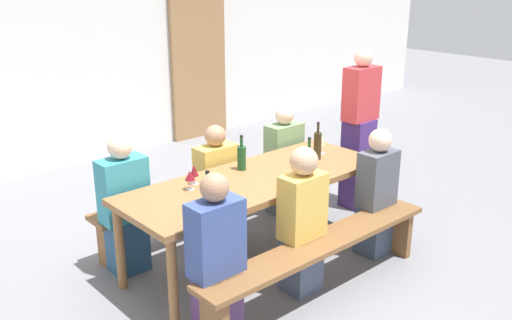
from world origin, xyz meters
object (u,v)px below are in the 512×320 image
at_px(tasting_table, 256,186).
at_px(seated_guest_far_1, 216,186).
at_px(seated_guest_far_2, 284,163).
at_px(wine_glass_0, 322,141).
at_px(wine_glass_1, 194,171).
at_px(bench_far, 204,196).
at_px(seated_guest_near_0, 216,260).
at_px(wine_bottle_3, 318,145).
at_px(bench_near, 320,252).
at_px(wooden_door, 199,64).
at_px(wine_glass_2, 190,176).
at_px(standing_host, 359,133).
at_px(wine_bottle_1, 309,160).
at_px(seated_guest_far_0, 125,209).
at_px(seated_guest_near_2, 376,196).
at_px(wine_bottle_0, 242,157).
at_px(seated_guest_near_1, 302,223).
at_px(wine_bottle_2, 208,198).

height_order(tasting_table, seated_guest_far_1, seated_guest_far_1).
bearing_deg(seated_guest_far_1, seated_guest_far_2, 90.00).
relative_size(wine_glass_0, wine_glass_1, 1.12).
xyz_separation_m(bench_far, seated_guest_far_2, (0.87, -0.15, 0.16)).
bearing_deg(seated_guest_near_0, wine_bottle_3, -70.34).
xyz_separation_m(bench_near, wine_glass_1, (-0.46, 0.93, 0.50)).
bearing_deg(wooden_door, seated_guest_far_2, -109.81).
relative_size(wine_bottle_3, wine_glass_2, 2.20).
xyz_separation_m(seated_guest_far_1, standing_host, (1.51, -0.38, 0.29)).
distance_m(tasting_table, bench_far, 0.79).
height_order(wooden_door, standing_host, wooden_door).
bearing_deg(wine_bottle_1, wine_glass_1, 153.01).
relative_size(wooden_door, wine_glass_1, 13.28).
bearing_deg(wooden_door, tasting_table, -119.29).
bearing_deg(seated_guest_far_0, wine_bottle_1, 58.26).
distance_m(wine_bottle_3, standing_host, 0.86).
height_order(bench_far, wine_glass_1, wine_glass_1).
height_order(wine_bottle_1, seated_guest_near_2, seated_guest_near_2).
bearing_deg(wine_bottle_0, seated_guest_far_1, 90.63).
distance_m(seated_guest_near_1, seated_guest_far_1, 1.15).
relative_size(bench_near, seated_guest_far_1, 2.06).
height_order(bench_far, wine_bottle_3, wine_bottle_3).
bearing_deg(seated_guest_far_1, bench_far, -168.37).
bearing_deg(wine_bottle_3, seated_guest_near_0, -160.34).
relative_size(wooden_door, bench_far, 0.96).
bearing_deg(wine_bottle_0, wine_glass_2, -171.74).
bearing_deg(wooden_door, wine_bottle_2, -125.37).
relative_size(bench_near, wine_glass_0, 12.34).
distance_m(wooden_door, wine_bottle_1, 3.84).
bearing_deg(bench_far, seated_guest_near_2, -56.62).
distance_m(wine_bottle_3, seated_guest_far_1, 0.97).
bearing_deg(seated_guest_far_0, wine_bottle_0, 69.21).
height_order(wine_bottle_0, wine_glass_2, wine_bottle_0).
bearing_deg(wine_bottle_3, wine_bottle_0, 161.18).
distance_m(bench_near, seated_guest_near_0, 0.89).
bearing_deg(wooden_door, bench_far, -125.62).
height_order(wooden_door, seated_guest_far_1, wooden_door).
height_order(seated_guest_near_1, seated_guest_near_2, seated_guest_near_1).
bearing_deg(seated_guest_near_1, seated_guest_near_0, 90.00).
relative_size(seated_guest_far_0, seated_guest_far_1, 1.08).
distance_m(bench_far, wine_bottle_0, 0.71).
relative_size(wine_bottle_2, seated_guest_near_1, 0.28).
relative_size(wooden_door, bench_near, 0.96).
height_order(wine_glass_0, seated_guest_far_0, seated_guest_far_0).
relative_size(bench_far, wine_bottle_3, 6.48).
bearing_deg(seated_guest_far_0, seated_guest_near_0, 1.67).
distance_m(wine_bottle_0, seated_guest_near_0, 1.23).
height_order(bench_far, seated_guest_far_0, seated_guest_far_0).
relative_size(seated_guest_near_0, seated_guest_far_2, 1.05).
xyz_separation_m(wine_glass_0, seated_guest_far_0, (-1.74, 0.51, -0.32)).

